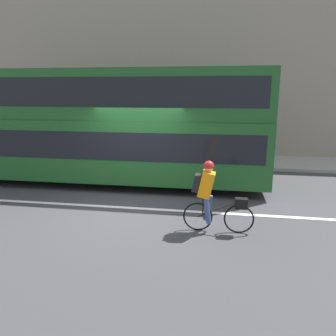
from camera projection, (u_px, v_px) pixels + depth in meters
The scene contains 8 objects.
ground_plane at pixel (130, 207), 8.54m from camera, with size 80.00×80.00×0.00m, color #38383A.
road_center_line at pixel (129, 208), 8.48m from camera, with size 50.00×0.14×0.01m, color silver.
sidewalk_curb at pixel (167, 159), 14.17m from camera, with size 60.00×2.59×0.12m.
building_facade at pixel (172, 70), 14.68m from camera, with size 60.00×0.30×7.69m.
bus at pixel (101, 122), 10.46m from camera, with size 10.45×2.53×3.58m.
cyclist_on_bike at pixel (211, 194), 6.89m from camera, with size 1.51×0.32×1.56m.
trash_bin at pixel (72, 144), 14.59m from camera, with size 0.58×0.58×0.98m.
street_sign_post at pixel (226, 126), 13.30m from camera, with size 0.36×0.09×2.59m.
Camera 1 is at (2.28, -7.81, 2.98)m, focal length 35.00 mm.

